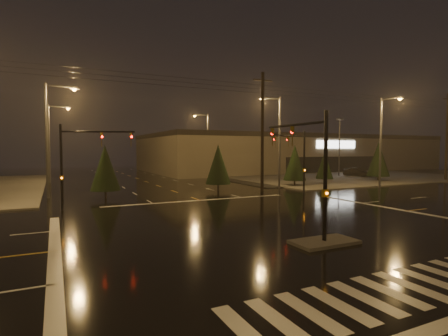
% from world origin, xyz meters
% --- Properties ---
extents(ground, '(140.00, 140.00, 0.00)m').
position_xyz_m(ground, '(0.00, 0.00, 0.00)').
color(ground, black).
rests_on(ground, ground).
extents(sidewalk_ne, '(36.00, 36.00, 0.12)m').
position_xyz_m(sidewalk_ne, '(30.00, 30.00, 0.06)').
color(sidewalk_ne, '#4A4742').
rests_on(sidewalk_ne, ground).
extents(median_island, '(3.00, 1.60, 0.15)m').
position_xyz_m(median_island, '(0.00, -4.00, 0.07)').
color(median_island, '#4A4742').
rests_on(median_island, ground).
extents(crosswalk, '(15.00, 2.60, 0.01)m').
position_xyz_m(crosswalk, '(0.00, -9.00, 0.01)').
color(crosswalk, beige).
rests_on(crosswalk, ground).
extents(stop_bar_far, '(16.00, 0.50, 0.01)m').
position_xyz_m(stop_bar_far, '(0.00, 11.00, 0.01)').
color(stop_bar_far, beige).
rests_on(stop_bar_far, ground).
extents(parking_lot, '(50.00, 24.00, 0.08)m').
position_xyz_m(parking_lot, '(35.00, 28.00, 0.04)').
color(parking_lot, black).
rests_on(parking_lot, ground).
extents(retail_building, '(60.20, 28.30, 7.20)m').
position_xyz_m(retail_building, '(35.00, 45.99, 3.84)').
color(retail_building, '#6B5F4C').
rests_on(retail_building, ground).
extents(signal_mast_median, '(0.25, 4.59, 6.00)m').
position_xyz_m(signal_mast_median, '(0.00, -3.07, 3.75)').
color(signal_mast_median, black).
rests_on(signal_mast_median, ground).
extents(signal_mast_ne, '(4.84, 1.86, 6.00)m').
position_xyz_m(signal_mast_ne, '(9.50, 10.14, 3.79)').
color(signal_mast_ne, black).
rests_on(signal_mast_ne, ground).
extents(signal_mast_nw, '(4.84, 1.86, 6.00)m').
position_xyz_m(signal_mast_nw, '(-9.50, 10.14, 3.79)').
color(signal_mast_nw, black).
rests_on(signal_mast_nw, ground).
extents(streetlight_1, '(2.77, 0.32, 10.00)m').
position_xyz_m(streetlight_1, '(-11.18, 18.00, 5.80)').
color(streetlight_1, '#38383A').
rests_on(streetlight_1, ground).
extents(streetlight_2, '(2.77, 0.32, 10.00)m').
position_xyz_m(streetlight_2, '(-11.18, 34.00, 5.80)').
color(streetlight_2, '#38383A').
rests_on(streetlight_2, ground).
extents(streetlight_3, '(2.77, 0.32, 10.00)m').
position_xyz_m(streetlight_3, '(11.18, 16.00, 5.80)').
color(streetlight_3, '#38383A').
rests_on(streetlight_3, ground).
extents(streetlight_4, '(2.77, 0.32, 10.00)m').
position_xyz_m(streetlight_4, '(11.18, 36.00, 5.80)').
color(streetlight_4, '#38383A').
rests_on(streetlight_4, ground).
extents(streetlight_6, '(0.32, 2.77, 10.00)m').
position_xyz_m(streetlight_6, '(22.00, 11.18, 5.80)').
color(streetlight_6, '#38383A').
rests_on(streetlight_6, ground).
extents(utility_pole_1, '(2.20, 0.32, 12.00)m').
position_xyz_m(utility_pole_1, '(8.00, 14.00, 6.13)').
color(utility_pole_1, black).
rests_on(utility_pole_1, ground).
extents(utility_pole_2, '(2.20, 0.32, 12.00)m').
position_xyz_m(utility_pole_2, '(38.00, 14.00, 6.13)').
color(utility_pole_2, black).
rests_on(utility_pole_2, ground).
extents(conifer_0, '(2.63, 2.63, 4.80)m').
position_xyz_m(conifer_0, '(14.30, 16.91, 2.75)').
color(conifer_0, black).
rests_on(conifer_0, ground).
extents(conifer_1, '(2.11, 2.11, 4.00)m').
position_xyz_m(conifer_1, '(18.89, 17.00, 2.35)').
color(conifer_1, black).
rests_on(conifer_1, ground).
extents(conifer_2, '(2.96, 2.96, 5.32)m').
position_xyz_m(conifer_2, '(28.30, 17.07, 3.01)').
color(conifer_2, black).
rests_on(conifer_2, ground).
extents(conifer_3, '(2.56, 2.56, 4.69)m').
position_xyz_m(conifer_3, '(-6.96, 15.76, 2.70)').
color(conifer_3, black).
rests_on(conifer_3, ground).
extents(conifer_4, '(2.63, 2.63, 4.81)m').
position_xyz_m(conifer_4, '(4.36, 16.74, 2.75)').
color(conifer_4, black).
rests_on(conifer_4, ground).
extents(car_parked, '(2.41, 4.79, 1.57)m').
position_xyz_m(car_parked, '(31.91, 23.92, 0.78)').
color(car_parked, black).
rests_on(car_parked, ground).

